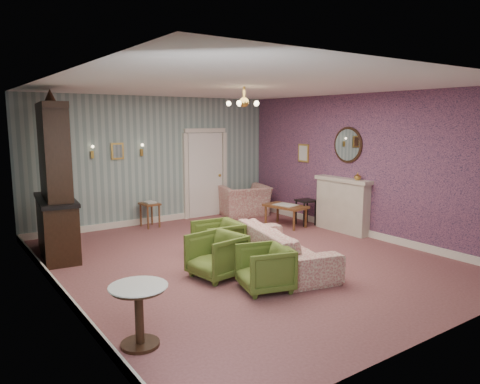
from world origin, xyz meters
TOP-DOWN VIEW (x-y plane):
  - floor at (0.00, 0.00)m, footprint 7.00×7.00m
  - ceiling at (0.00, 0.00)m, footprint 7.00×7.00m
  - wall_back at (0.00, 3.50)m, footprint 6.00×0.00m
  - wall_front at (0.00, -3.50)m, footprint 6.00×0.00m
  - wall_left at (-3.00, 0.00)m, footprint 0.00×7.00m
  - wall_right at (3.00, 0.00)m, footprint 0.00×7.00m
  - wall_right_floral at (2.98, 0.00)m, footprint 0.00×7.00m
  - door at (1.30, 3.46)m, footprint 1.12×0.12m
  - olive_chair_a at (-0.59, -1.33)m, footprint 0.80×0.83m
  - olive_chair_b at (-0.85, -0.49)m, footprint 0.77×0.80m
  - olive_chair_c at (-0.38, 0.24)m, footprint 0.75×0.79m
  - sofa_chintz at (0.30, -0.67)m, footprint 1.16×2.34m
  - wingback_chair at (2.12, 2.97)m, footprint 1.29×0.99m
  - dresser at (-2.55, 2.08)m, footprint 0.79×1.75m
  - fireplace at (2.86, 0.40)m, footprint 0.30×1.40m
  - mantel_vase at (2.84, 0.00)m, footprint 0.15×0.15m
  - oval_mirror at (2.96, 0.40)m, footprint 0.04×0.76m
  - framed_print at (2.97, 1.75)m, footprint 0.04×0.34m
  - coffee_table at (2.20, 1.47)m, footprint 0.70×1.04m
  - side_table_black at (2.65, 1.30)m, footprint 0.44×0.44m
  - pedestal_table at (-2.65, -1.83)m, footprint 0.69×0.69m
  - nesting_table at (-0.33, 3.15)m, footprint 0.38×0.47m
  - gilt_mirror_back at (-0.90, 3.46)m, footprint 0.28×0.06m
  - sconce_left at (-1.45, 3.44)m, footprint 0.16×0.12m
  - sconce_right at (-0.35, 3.44)m, footprint 0.16×0.12m
  - chandelier at (0.00, 0.00)m, footprint 0.56×0.56m
  - burgundy_cushion at (2.07, 2.82)m, footprint 0.41×0.28m

SIDE VIEW (x-z plane):
  - floor at x=0.00m, z-range 0.00..0.00m
  - coffee_table at x=2.20m, z-range 0.00..0.49m
  - side_table_black at x=2.65m, z-range 0.00..0.58m
  - nesting_table at x=-0.33m, z-range 0.00..0.59m
  - pedestal_table at x=-2.65m, z-range 0.00..0.67m
  - olive_chair_a at x=-0.59m, z-range 0.00..0.70m
  - olive_chair_c at x=-0.38m, z-range 0.00..0.74m
  - olive_chair_b at x=-0.85m, z-range 0.00..0.74m
  - sofa_chintz at x=0.30m, z-range 0.00..0.88m
  - burgundy_cushion at x=2.07m, z-range 0.28..0.68m
  - wingback_chair at x=2.12m, z-range 0.00..1.00m
  - fireplace at x=2.86m, z-range 0.00..1.16m
  - door at x=1.30m, z-range 0.00..2.16m
  - mantel_vase at x=2.84m, z-range 1.16..1.31m
  - dresser at x=-2.55m, z-range 0.00..2.82m
  - wall_back at x=0.00m, z-range -1.55..4.45m
  - wall_front at x=0.00m, z-range -1.55..4.45m
  - wall_left at x=-3.00m, z-range -2.05..4.95m
  - wall_right at x=3.00m, z-range -2.05..4.95m
  - wall_right_floral at x=2.98m, z-range -2.05..4.95m
  - framed_print at x=2.97m, z-range 1.39..1.81m
  - gilt_mirror_back at x=-0.90m, z-range 1.52..1.88m
  - sconce_left at x=-1.45m, z-range 1.55..1.85m
  - sconce_right at x=-0.35m, z-range 1.55..1.85m
  - oval_mirror at x=2.96m, z-range 1.43..2.27m
  - chandelier at x=0.00m, z-range 2.45..2.81m
  - ceiling at x=0.00m, z-range 2.90..2.90m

